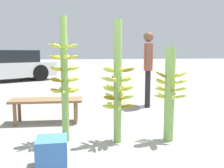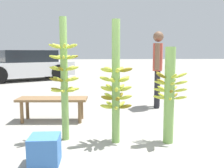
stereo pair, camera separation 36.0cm
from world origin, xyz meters
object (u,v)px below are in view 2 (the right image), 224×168
at_px(banana_stalk_left, 64,76).
at_px(banana_stalk_center, 116,85).
at_px(banana_stalk_right, 169,94).
at_px(market_bench, 52,102).
at_px(parked_car, 26,66).
at_px(produce_crate, 45,150).
at_px(vendor_person, 158,63).

relative_size(banana_stalk_left, banana_stalk_center, 1.03).
xyz_separation_m(banana_stalk_left, banana_stalk_right, (1.43, -0.22, -0.24)).
xyz_separation_m(market_bench, parked_car, (-2.25, 6.75, 0.29)).
relative_size(market_bench, produce_crate, 3.87).
relative_size(vendor_person, market_bench, 1.34).
xyz_separation_m(banana_stalk_left, parked_car, (-2.59, 7.73, -0.27)).
relative_size(banana_stalk_left, banana_stalk_right, 1.31).
distance_m(banana_stalk_right, parked_car, 8.91).
bearing_deg(banana_stalk_right, parked_car, 116.79).
distance_m(banana_stalk_left, produce_crate, 1.10).
xyz_separation_m(banana_stalk_center, banana_stalk_right, (0.72, -0.06, -0.13)).
distance_m(banana_stalk_left, vendor_person, 2.68).
distance_m(vendor_person, produce_crate, 3.48).
bearing_deg(vendor_person, market_bench, -48.45).
bearing_deg(produce_crate, banana_stalk_left, 80.02).
bearing_deg(banana_stalk_center, produce_crate, -143.37).
xyz_separation_m(banana_stalk_left, vendor_person, (1.82, 1.96, 0.09)).
xyz_separation_m(banana_stalk_right, produce_crate, (-1.57, -0.56, -0.52)).
distance_m(banana_stalk_left, parked_car, 8.16).
xyz_separation_m(banana_stalk_right, vendor_person, (0.39, 2.19, 0.33)).
height_order(market_bench, produce_crate, market_bench).
xyz_separation_m(banana_stalk_center, vendor_person, (1.11, 2.12, 0.20)).
height_order(banana_stalk_center, produce_crate, banana_stalk_center).
bearing_deg(banana_stalk_right, vendor_person, 79.80).
height_order(banana_stalk_right, produce_crate, banana_stalk_right).
bearing_deg(vendor_person, banana_stalk_center, -10.49).
height_order(banana_stalk_left, vendor_person, banana_stalk_left).
xyz_separation_m(banana_stalk_right, parked_car, (-4.02, 7.95, -0.03)).
distance_m(vendor_person, market_bench, 2.46).
distance_m(parked_car, produce_crate, 8.88).
distance_m(banana_stalk_center, market_bench, 1.61).
distance_m(banana_stalk_right, vendor_person, 2.25).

